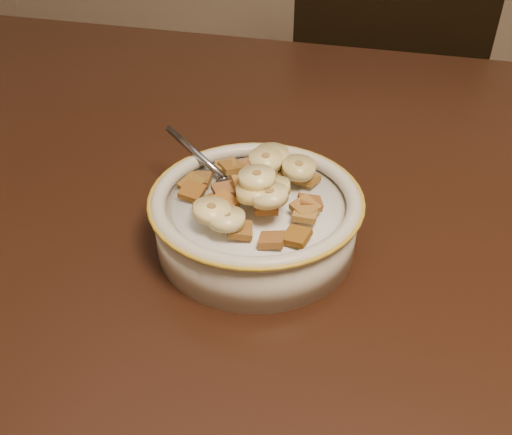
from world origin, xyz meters
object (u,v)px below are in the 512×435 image
(chair, at_px, (370,153))
(spoon, at_px, (235,187))
(cereal_bowl, at_px, (256,224))
(table, at_px, (228,203))

(chair, xyz_separation_m, spoon, (-0.08, -0.65, 0.32))
(cereal_bowl, bearing_deg, spoon, 147.79)
(table, bearing_deg, chair, 77.53)
(cereal_bowl, distance_m, spoon, 0.04)
(table, distance_m, chair, 0.65)
(chair, relative_size, cereal_bowl, 5.19)
(table, height_order, spoon, spoon)
(table, bearing_deg, spoon, -66.57)
(table, height_order, cereal_bowl, cereal_bowl)
(table, relative_size, chair, 1.47)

